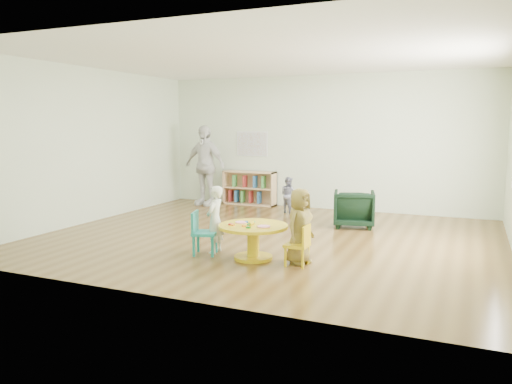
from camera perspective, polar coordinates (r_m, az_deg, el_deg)
room at (r=7.76m, az=1.59°, el=8.55°), size 7.10×7.00×2.80m
activity_table at (r=6.65m, az=-0.32°, el=-4.97°), size 0.93×0.93×0.51m
kid_chair_left at (r=6.92m, az=-6.22°, el=-4.51°), size 0.40×0.40×0.60m
kid_chair_right at (r=6.36m, az=5.05°, el=-5.93°), size 0.28×0.28×0.53m
bookshelf at (r=11.12m, az=-0.76°, el=0.44°), size 1.20×0.30×0.75m
alphabet_poster at (r=11.15m, az=-0.44°, el=5.54°), size 0.74×0.01×0.54m
armchair at (r=8.88m, az=11.13°, el=-1.88°), size 0.82×0.84×0.64m
child_left at (r=6.96m, az=-4.71°, el=-3.15°), size 0.25×0.36×0.94m
child_right at (r=6.43m, az=5.01°, el=-3.90°), size 0.42×0.54×0.98m
toddler at (r=10.09m, az=3.71°, el=-0.33°), size 0.44×0.40×0.73m
adult_caretaker at (r=11.06m, az=-5.89°, el=3.04°), size 1.09×0.60×1.76m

